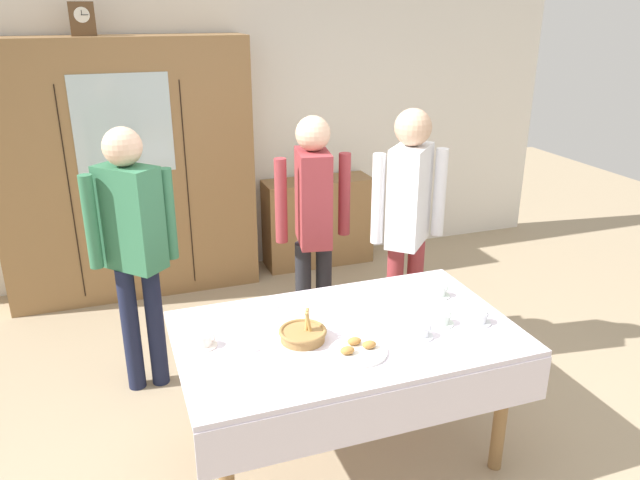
# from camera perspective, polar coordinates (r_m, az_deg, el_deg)

# --- Properties ---
(ground_plane) EXTENTS (12.00, 12.00, 0.00)m
(ground_plane) POSITION_cam_1_polar(r_m,az_deg,el_deg) (3.76, 1.07, -17.15)
(ground_plane) COLOR tan
(ground_plane) RESTS_ON ground
(back_wall) EXTENTS (6.40, 0.10, 2.70)m
(back_wall) POSITION_cam_1_polar(r_m,az_deg,el_deg) (5.61, -8.58, 10.73)
(back_wall) COLOR silver
(back_wall) RESTS_ON ground
(dining_table) EXTENTS (1.72, 1.05, 0.77)m
(dining_table) POSITION_cam_1_polar(r_m,az_deg,el_deg) (3.21, 2.65, -10.19)
(dining_table) COLOR olive
(dining_table) RESTS_ON ground
(wall_cabinet) EXTENTS (2.02, 0.46, 2.11)m
(wall_cabinet) POSITION_cam_1_polar(r_m,az_deg,el_deg) (5.28, -17.40, 6.08)
(wall_cabinet) COLOR olive
(wall_cabinet) RESTS_ON ground
(mantel_clock) EXTENTS (0.18, 0.11, 0.24)m
(mantel_clock) POSITION_cam_1_polar(r_m,az_deg,el_deg) (5.12, -21.15, 18.57)
(mantel_clock) COLOR brown
(mantel_clock) RESTS_ON wall_cabinet
(bookshelf_low) EXTENTS (1.01, 0.35, 0.82)m
(bookshelf_low) POSITION_cam_1_polar(r_m,az_deg,el_deg) (5.81, -0.20, 1.72)
(bookshelf_low) COLOR olive
(bookshelf_low) RESTS_ON ground
(book_stack) EXTENTS (0.17, 0.22, 0.05)m
(book_stack) POSITION_cam_1_polar(r_m,az_deg,el_deg) (5.68, -0.21, 5.86)
(book_stack) COLOR #3D754C
(book_stack) RESTS_ON bookshelf_low
(tea_cup_mid_right) EXTENTS (0.13, 0.13, 0.06)m
(tea_cup_mid_right) POSITION_cam_1_polar(r_m,az_deg,el_deg) (3.34, 14.50, -7.03)
(tea_cup_mid_right) COLOR white
(tea_cup_mid_right) RESTS_ON dining_table
(tea_cup_near_left) EXTENTS (0.13, 0.13, 0.06)m
(tea_cup_near_left) POSITION_cam_1_polar(r_m,az_deg,el_deg) (3.29, 11.21, -7.21)
(tea_cup_near_left) COLOR silver
(tea_cup_near_left) RESTS_ON dining_table
(tea_cup_front_edge) EXTENTS (0.13, 0.13, 0.06)m
(tea_cup_front_edge) POSITION_cam_1_polar(r_m,az_deg,el_deg) (3.08, -10.70, -9.22)
(tea_cup_front_edge) COLOR white
(tea_cup_front_edge) RESTS_ON dining_table
(tea_cup_back_edge) EXTENTS (0.13, 0.13, 0.06)m
(tea_cup_back_edge) POSITION_cam_1_polar(r_m,az_deg,el_deg) (3.58, 10.96, -4.73)
(tea_cup_back_edge) COLOR silver
(tea_cup_back_edge) RESTS_ON dining_table
(tea_cup_far_left) EXTENTS (0.13, 0.13, 0.06)m
(tea_cup_far_left) POSITION_cam_1_polar(r_m,az_deg,el_deg) (3.15, 9.32, -8.38)
(tea_cup_far_left) COLOR white
(tea_cup_far_left) RESTS_ON dining_table
(bread_basket) EXTENTS (0.24, 0.24, 0.16)m
(bread_basket) POSITION_cam_1_polar(r_m,az_deg,el_deg) (3.08, -1.60, -8.68)
(bread_basket) COLOR #9E7542
(bread_basket) RESTS_ON dining_table
(pastry_plate) EXTENTS (0.28, 0.28, 0.05)m
(pastry_plate) POSITION_cam_1_polar(r_m,az_deg,el_deg) (2.99, 3.52, -10.12)
(pastry_plate) COLOR white
(pastry_plate) RESTS_ON dining_table
(spoon_far_right) EXTENTS (0.12, 0.02, 0.01)m
(spoon_far_right) POSITION_cam_1_polar(r_m,az_deg,el_deg) (3.65, 7.32, -4.42)
(spoon_far_right) COLOR silver
(spoon_far_right) RESTS_ON dining_table
(spoon_near_left) EXTENTS (0.12, 0.02, 0.01)m
(spoon_near_left) POSITION_cam_1_polar(r_m,az_deg,el_deg) (3.40, -4.49, -6.31)
(spoon_near_left) COLOR silver
(spoon_near_left) RESTS_ON dining_table
(spoon_front_edge) EXTENTS (0.12, 0.02, 0.01)m
(spoon_front_edge) POSITION_cam_1_polar(r_m,az_deg,el_deg) (3.02, -6.37, -10.19)
(spoon_front_edge) COLOR silver
(spoon_front_edge) RESTS_ON dining_table
(person_behind_table_right) EXTENTS (0.52, 0.40, 1.74)m
(person_behind_table_right) POSITION_cam_1_polar(r_m,az_deg,el_deg) (4.02, 8.19, 2.50)
(person_behind_table_right) COLOR #933338
(person_behind_table_right) RESTS_ON ground
(person_behind_table_left) EXTENTS (0.52, 0.40, 1.69)m
(person_behind_table_left) POSITION_cam_1_polar(r_m,az_deg,el_deg) (3.83, -16.96, 0.30)
(person_behind_table_left) COLOR #191E38
(person_behind_table_left) RESTS_ON ground
(person_by_cabinet) EXTENTS (0.52, 0.39, 1.68)m
(person_by_cabinet) POSITION_cam_1_polar(r_m,az_deg,el_deg) (4.08, -0.63, 2.37)
(person_by_cabinet) COLOR #232328
(person_by_cabinet) RESTS_ON ground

